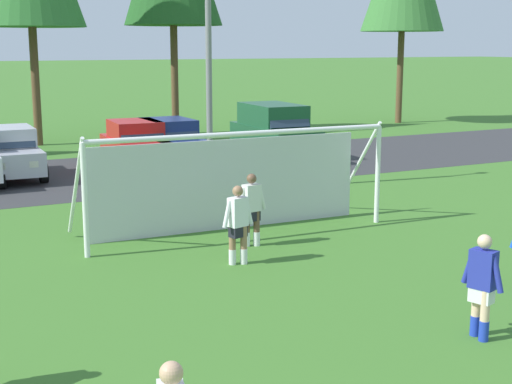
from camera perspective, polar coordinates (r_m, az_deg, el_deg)
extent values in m
plane|color=#3D7028|center=(17.01, -9.02, -3.86)|extent=(400.00, 400.00, 0.00)
cube|color=#333335|center=(25.70, -15.35, 1.05)|extent=(52.00, 8.40, 0.01)
cylinder|color=white|center=(18.66, 9.40, 1.32)|extent=(0.12, 0.12, 2.44)
cylinder|color=white|center=(15.76, -13.11, -0.67)|extent=(0.12, 0.12, 2.44)
cylinder|color=white|center=(16.69, -0.91, 4.53)|extent=(7.32, 0.33, 0.12)
cylinder|color=white|center=(19.37, 7.91, 2.10)|extent=(0.14, 1.95, 2.46)
cylinder|color=white|center=(16.60, -13.80, 0.33)|extent=(0.14, 1.95, 2.46)
cube|color=silver|center=(17.80, -2.22, 0.58)|extent=(6.95, 0.24, 2.20)
cylinder|color=#936B4C|center=(15.07, -0.96, -4.12)|extent=(0.14, 0.14, 0.80)
cylinder|color=#936B4C|center=(15.04, -1.84, -4.16)|extent=(0.14, 0.14, 0.80)
cylinder|color=white|center=(15.14, -0.96, -4.99)|extent=(0.15, 0.15, 0.32)
cylinder|color=white|center=(15.10, -1.84, -5.04)|extent=(0.15, 0.15, 0.32)
cube|color=black|center=(14.97, -1.41, -2.96)|extent=(0.39, 0.30, 0.28)
cube|color=white|center=(14.88, -1.41, -1.54)|extent=(0.43, 0.33, 0.60)
sphere|color=#936B4C|center=(14.79, -1.42, 0.08)|extent=(0.22, 0.22, 0.22)
cylinder|color=white|center=(15.02, -0.59, -1.50)|extent=(0.25, 0.15, 0.55)
cylinder|color=white|center=(14.76, -2.25, -1.74)|extent=(0.25, 0.15, 0.55)
cylinder|color=brown|center=(16.41, 0.04, -2.83)|extent=(0.14, 0.14, 0.80)
cylinder|color=brown|center=(16.38, -0.72, -2.86)|extent=(0.14, 0.14, 0.80)
cylinder|color=white|center=(16.47, 0.04, -3.64)|extent=(0.15, 0.15, 0.32)
cylinder|color=white|center=(16.44, -0.72, -3.67)|extent=(0.15, 0.15, 0.32)
cube|color=black|center=(16.32, -0.34, -1.76)|extent=(0.37, 0.27, 0.28)
cube|color=silver|center=(16.24, -0.34, -0.45)|extent=(0.41, 0.30, 0.60)
sphere|color=brown|center=(16.15, -0.34, 1.04)|extent=(0.22, 0.22, 0.22)
cylinder|color=silver|center=(16.36, 0.45, -0.43)|extent=(0.24, 0.13, 0.55)
cylinder|color=silver|center=(16.13, -1.14, -0.60)|extent=(0.24, 0.13, 0.55)
sphere|color=tan|center=(6.83, -6.58, -13.76)|extent=(0.22, 0.22, 0.22)
cylinder|color=beige|center=(11.78, 17.29, -9.14)|extent=(0.14, 0.14, 0.80)
cylinder|color=beige|center=(11.95, 16.66, -8.81)|extent=(0.14, 0.14, 0.80)
cylinder|color=#1E38B7|center=(11.86, 17.23, -10.23)|extent=(0.15, 0.15, 0.32)
cylinder|color=#1E38B7|center=(12.03, 16.60, -9.88)|extent=(0.15, 0.15, 0.32)
cube|color=silver|center=(11.76, 17.07, -7.51)|extent=(0.32, 0.39, 0.28)
cube|color=#232D99|center=(11.64, 17.17, -5.74)|extent=(0.35, 0.44, 0.60)
sphere|color=beige|center=(11.53, 17.30, -3.69)|extent=(0.22, 0.22, 0.22)
cylinder|color=#232D99|center=(11.51, 18.19, -6.10)|extent=(0.16, 0.25, 0.55)
cylinder|color=#232D99|center=(11.79, 16.18, -5.57)|extent=(0.16, 0.25, 0.55)
cylinder|color=black|center=(24.19, -19.20, 0.95)|extent=(0.25, 0.64, 0.64)
cube|color=#B2B2BC|center=(25.99, -18.62, 2.52)|extent=(1.89, 4.24, 0.76)
cube|color=#B2B2BC|center=(26.05, -18.76, 4.09)|extent=(1.70, 2.14, 0.64)
cube|color=#28384C|center=(25.09, -18.48, 3.80)|extent=(1.54, 0.35, 0.55)
cube|color=#28384C|center=(26.16, -16.94, 4.23)|extent=(0.08, 1.79, 0.45)
cube|color=white|center=(24.03, -16.84, 2.07)|extent=(0.28, 0.09, 0.20)
cube|color=white|center=(23.90, -19.18, 1.88)|extent=(0.28, 0.09, 0.20)
cube|color=#B21414|center=(28.07, -18.16, 3.27)|extent=(0.28, 0.09, 0.20)
cylinder|color=black|center=(24.90, -16.13, 1.42)|extent=(0.25, 0.65, 0.64)
cylinder|color=black|center=(27.44, -17.06, 2.25)|extent=(0.25, 0.65, 0.64)
cube|color=red|center=(27.08, -9.23, 3.30)|extent=(2.05, 4.30, 0.76)
cube|color=red|center=(27.14, -9.35, 4.81)|extent=(1.78, 2.20, 0.64)
cube|color=#28384C|center=(26.21, -8.83, 4.55)|extent=(1.55, 0.41, 0.55)
cube|color=#28384C|center=(27.35, -7.65, 4.91)|extent=(0.15, 1.78, 0.45)
cube|color=white|center=(25.23, -6.98, 2.90)|extent=(0.28, 0.10, 0.20)
cube|color=white|center=(24.98, -9.16, 2.75)|extent=(0.28, 0.10, 0.20)
cube|color=#B21414|center=(29.17, -9.29, 3.97)|extent=(0.28, 0.10, 0.20)
cube|color=#B21414|center=(28.95, -11.19, 3.85)|extent=(0.28, 0.10, 0.20)
cylinder|color=black|center=(26.13, -6.58, 2.24)|extent=(0.28, 0.65, 0.64)
cylinder|color=black|center=(25.68, -10.43, 1.97)|extent=(0.28, 0.65, 0.64)
cylinder|color=black|center=(28.61, -8.10, 2.99)|extent=(0.28, 0.65, 0.64)
cylinder|color=black|center=(28.19, -11.63, 2.75)|extent=(0.28, 0.65, 0.64)
cube|color=navy|center=(27.53, -6.70, 3.50)|extent=(1.83, 4.21, 0.76)
cube|color=navy|center=(27.58, -6.85, 4.98)|extent=(1.67, 2.11, 0.64)
cube|color=#28384C|center=(26.68, -6.11, 4.74)|extent=(1.53, 0.33, 0.55)
cube|color=#28384C|center=(27.88, -5.23, 5.08)|extent=(0.05, 1.79, 0.45)
cube|color=white|center=(25.81, -4.06, 3.14)|extent=(0.28, 0.08, 0.20)
cube|color=white|center=(25.44, -6.11, 2.99)|extent=(0.28, 0.08, 0.20)
cube|color=#B21414|center=(29.61, -7.22, 4.14)|extent=(0.28, 0.08, 0.20)
cube|color=#B21414|center=(29.29, -9.04, 4.01)|extent=(0.28, 0.08, 0.20)
cylinder|color=black|center=(26.72, -3.89, 2.49)|extent=(0.24, 0.64, 0.64)
cylinder|color=black|center=(26.07, -7.52, 2.20)|extent=(0.24, 0.64, 0.64)
cylinder|color=black|center=(29.10, -5.93, 3.19)|extent=(0.24, 0.64, 0.64)
cylinder|color=black|center=(28.51, -9.30, 2.93)|extent=(0.24, 0.64, 0.64)
cube|color=#194C2D|center=(28.76, 1.45, 4.15)|extent=(2.12, 4.69, 1.00)
cube|color=#194C2D|center=(28.83, 1.29, 6.01)|extent=(1.89, 3.08, 0.84)
cube|color=#28384C|center=(27.57, 2.56, 5.71)|extent=(1.63, 0.46, 0.71)
cube|color=#28384C|center=(29.22, 2.86, 6.07)|extent=(0.16, 2.55, 0.59)
cube|color=white|center=(26.99, 4.53, 3.75)|extent=(0.28, 0.09, 0.20)
cube|color=white|center=(26.51, 2.54, 3.64)|extent=(0.28, 0.09, 0.20)
cube|color=#B21414|center=(31.00, 0.52, 4.77)|extent=(0.28, 0.09, 0.20)
cube|color=#B21414|center=(30.58, -1.27, 4.68)|extent=(0.28, 0.09, 0.20)
cylinder|color=black|center=(27.99, 4.46, 2.89)|extent=(0.27, 0.65, 0.64)
cylinder|color=black|center=(27.15, 0.93, 2.66)|extent=(0.27, 0.65, 0.64)
cylinder|color=black|center=(30.50, 1.90, 3.61)|extent=(0.27, 0.65, 0.64)
cylinder|color=black|center=(29.73, -1.40, 3.41)|extent=(0.27, 0.65, 0.64)
cylinder|color=brown|center=(34.19, -16.69, 7.81)|extent=(0.36, 0.36, 5.18)
cylinder|color=brown|center=(37.30, -6.32, 8.60)|extent=(0.36, 0.36, 5.35)
cylinder|color=brown|center=(43.23, 11.08, 8.70)|extent=(0.36, 0.36, 5.16)
cylinder|color=slate|center=(22.01, -3.67, 9.49)|extent=(0.18, 0.18, 7.43)
cylinder|color=slate|center=(22.41, -3.56, 0.34)|extent=(0.32, 0.32, 0.30)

